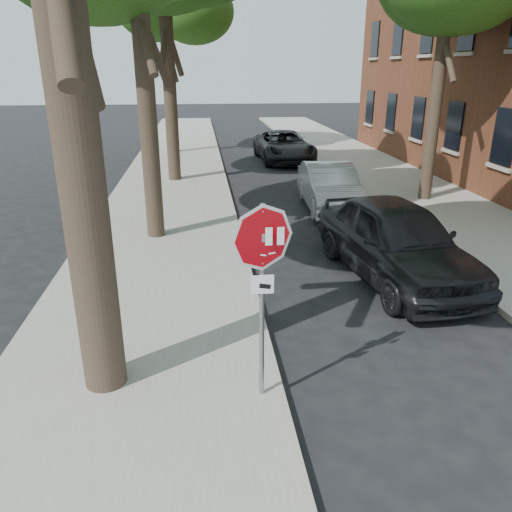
{
  "coord_description": "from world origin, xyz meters",
  "views": [
    {
      "loc": [
        -1.39,
        -5.54,
        4.18
      ],
      "look_at": [
        -0.77,
        0.07,
        2.05
      ],
      "focal_mm": 35.0,
      "sensor_mm": 36.0,
      "label": 1
    }
  ],
  "objects": [
    {
      "name": "stop_sign",
      "position": [
        -0.7,
        -0.03,
        1.95
      ],
      "size": [
        0.76,
        0.34,
        2.61
      ],
      "color": "gray",
      "rests_on": "sidewalk_left"
    },
    {
      "name": "ground",
      "position": [
        0.0,
        0.0,
        0.0
      ],
      "size": [
        120.0,
        120.0,
        0.0
      ],
      "primitive_type": "plane",
      "color": "black",
      "rests_on": "ground"
    },
    {
      "name": "sidewalk_left",
      "position": [
        -2.5,
        12.0,
        0.06
      ],
      "size": [
        4.0,
        55.0,
        0.12
      ],
      "primitive_type": "cube",
      "color": "gray",
      "rests_on": "ground"
    },
    {
      "name": "sidewalk_right",
      "position": [
        6.0,
        12.0,
        0.06
      ],
      "size": [
        4.0,
        55.0,
        0.12
      ],
      "primitive_type": "cube",
      "color": "gray",
      "rests_on": "ground"
    },
    {
      "name": "curb_right",
      "position": [
        3.95,
        12.0,
        0.07
      ],
      "size": [
        0.12,
        55.0,
        0.13
      ],
      "primitive_type": "cube",
      "color": "#9E9384",
      "rests_on": "ground"
    },
    {
      "name": "car_d",
      "position": [
        2.6,
        18.2,
        0.71
      ],
      "size": [
        2.52,
        5.16,
        1.41
      ],
      "primitive_type": "imported",
      "rotation": [
        0.0,
        0.0,
        0.04
      ],
      "color": "black",
      "rests_on": "ground"
    },
    {
      "name": "tree_far",
      "position": [
        -2.72,
        21.11,
        7.21
      ],
      "size": [
        5.29,
        4.91,
        9.33
      ],
      "color": "black",
      "rests_on": "sidewalk_left"
    },
    {
      "name": "car_a",
      "position": [
        2.6,
        3.9,
        0.83
      ],
      "size": [
        2.56,
        5.08,
        1.66
      ],
      "primitive_type": "imported",
      "rotation": [
        0.0,
        0.0,
        0.13
      ],
      "color": "black",
      "rests_on": "ground"
    },
    {
      "name": "car_b",
      "position": [
        2.6,
        9.44,
        0.7
      ],
      "size": [
        1.71,
        4.31,
        1.39
      ],
      "primitive_type": "imported",
      "rotation": [
        0.0,
        0.0,
        -0.06
      ],
      "color": "#A6A8AF",
      "rests_on": "ground"
    },
    {
      "name": "curb_left",
      "position": [
        -0.45,
        12.0,
        0.07
      ],
      "size": [
        0.12,
        55.0,
        0.13
      ],
      "primitive_type": "cube",
      "color": "#9E9384",
      "rests_on": "ground"
    }
  ]
}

